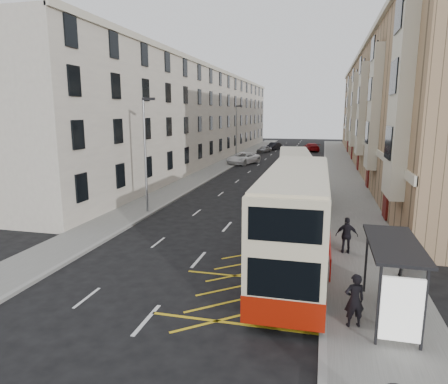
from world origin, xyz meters
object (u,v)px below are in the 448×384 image
(double_decker_front, at_px, (296,220))
(double_decker_rear, at_px, (294,177))
(bus_shelter, at_px, (399,267))
(street_lamp_far, at_px, (237,131))
(pedestrian_far, at_px, (347,235))
(pedestrian_near, at_px, (354,300))
(pedestrian_mid, at_px, (409,257))
(white_van, at_px, (243,158))
(street_lamp_near, at_px, (146,149))
(car_red, at_px, (311,147))
(car_dark, at_px, (274,146))
(car_silver, at_px, (264,149))

(double_decker_front, height_order, double_decker_rear, double_decker_front)
(bus_shelter, bearing_deg, street_lamp_far, 109.12)
(double_decker_rear, distance_m, pedestrian_far, 12.26)
(pedestrian_near, height_order, pedestrian_mid, pedestrian_near)
(pedestrian_mid, height_order, pedestrian_far, pedestrian_far)
(pedestrian_far, relative_size, white_van, 0.32)
(pedestrian_near, relative_size, pedestrian_far, 0.99)
(street_lamp_near, distance_m, car_red, 52.17)
(car_dark, bearing_deg, pedestrian_near, -61.98)
(car_dark, bearing_deg, street_lamp_near, -74.14)
(pedestrian_near, relative_size, pedestrian_mid, 1.08)
(street_lamp_near, xyz_separation_m, street_lamp_far, (0.00, 30.00, 0.00))
(pedestrian_near, distance_m, pedestrian_mid, 5.54)
(bus_shelter, relative_size, street_lamp_near, 0.53)
(double_decker_rear, height_order, pedestrian_far, double_decker_rear)
(bus_shelter, height_order, pedestrian_far, bus_shelter)
(street_lamp_near, bearing_deg, white_van, 87.75)
(bus_shelter, xyz_separation_m, white_van, (-13.54, 41.72, -1.32))
(pedestrian_far, bearing_deg, bus_shelter, 99.00)
(double_decker_rear, xyz_separation_m, pedestrian_far, (3.52, -11.70, -1.02))
(street_lamp_near, xyz_separation_m, car_dark, (2.63, 52.37, -3.92))
(pedestrian_far, relative_size, car_silver, 0.50)
(car_dark, bearing_deg, double_decker_rear, -62.33)
(white_van, xyz_separation_m, car_red, (8.63, 21.77, -0.04))
(bus_shelter, xyz_separation_m, car_dark, (-12.06, 64.77, -1.42))
(bus_shelter, height_order, street_lamp_near, street_lamp_near)
(double_decker_rear, relative_size, pedestrian_far, 5.68)
(pedestrian_near, distance_m, pedestrian_far, 7.31)
(pedestrian_far, distance_m, car_red, 56.85)
(double_decker_front, bearing_deg, car_silver, 99.38)
(bus_shelter, height_order, double_decker_rear, double_decker_rear)
(street_lamp_near, distance_m, double_decker_rear, 11.89)
(bus_shelter, height_order, street_lamp_far, street_lamp_far)
(double_decker_rear, bearing_deg, street_lamp_near, -154.33)
(street_lamp_far, distance_m, car_silver, 17.13)
(street_lamp_far, distance_m, double_decker_front, 39.81)
(double_decker_rear, xyz_separation_m, car_silver, (-8.31, 40.52, -1.46))
(street_lamp_far, xyz_separation_m, pedestrian_near, (13.31, -42.94, -3.57))
(car_silver, bearing_deg, pedestrian_near, -59.14)
(double_decker_rear, relative_size, car_silver, 2.82)
(bus_shelter, bearing_deg, car_dark, 100.55)
(white_van, bearing_deg, street_lamp_near, -71.45)
(street_lamp_far, height_order, pedestrian_far, street_lamp_far)
(pedestrian_far, bearing_deg, white_van, -72.28)
(white_van, bearing_deg, car_silver, 109.31)
(white_van, height_order, car_red, white_van)
(white_van, bearing_deg, car_dark, 107.11)
(double_decker_rear, bearing_deg, car_silver, 95.81)
(pedestrian_near, bearing_deg, double_decker_front, -81.55)
(double_decker_front, height_order, car_silver, double_decker_front)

